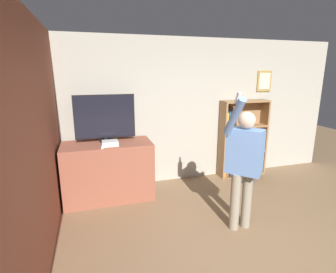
{
  "coord_description": "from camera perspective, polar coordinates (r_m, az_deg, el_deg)",
  "views": [
    {
      "loc": [
        -1.71,
        -1.98,
        2.09
      ],
      "look_at": [
        -0.66,
        1.51,
        1.19
      ],
      "focal_mm": 28.0,
      "sensor_mm": 36.0,
      "label": 1
    }
  ],
  "objects": [
    {
      "name": "game_console",
      "position": [
        4.2,
        -12.49,
        -1.44
      ],
      "size": [
        0.25,
        0.19,
        0.08
      ],
      "color": "white",
      "rests_on": "tv_ledge"
    },
    {
      "name": "ground_plane",
      "position": [
        3.35,
        20.82,
        -25.74
      ],
      "size": [
        14.0,
        14.0,
        0.0
      ],
      "primitive_type": "plane",
      "color": "#846647"
    },
    {
      "name": "tv_ledge",
      "position": [
        4.52,
        -12.84,
        -7.3
      ],
      "size": [
        1.44,
        0.68,
        0.96
      ],
      "color": "#93513D",
      "rests_on": "ground_plane"
    },
    {
      "name": "person",
      "position": [
        3.54,
        16.22,
        -4.98
      ],
      "size": [
        0.58,
        0.54,
        1.87
      ],
      "rotation": [
        0.0,
        0.0,
        -0.82
      ],
      "color": "gray",
      "rests_on": "ground_plane"
    },
    {
      "name": "waste_bin",
      "position": [
        5.33,
        17.0,
        -7.64
      ],
      "size": [
        0.27,
        0.27,
        0.37
      ],
      "color": "#4C4C51",
      "rests_on": "ground_plane"
    },
    {
      "name": "wall_side_brick",
      "position": [
        3.44,
        -25.63,
        0.13
      ],
      "size": [
        0.06,
        4.27,
        2.7
      ],
      "color": "#93513D",
      "rests_on": "ground_plane"
    },
    {
      "name": "remote_loose",
      "position": [
        4.12,
        -14.08,
        -2.23
      ],
      "size": [
        0.05,
        0.14,
        0.02
      ],
      "color": "white",
      "rests_on": "tv_ledge"
    },
    {
      "name": "television",
      "position": [
        4.4,
        -13.57,
        3.99
      ],
      "size": [
        0.97,
        0.22,
        0.77
      ],
      "color": "black",
      "rests_on": "tv_ledge"
    },
    {
      "name": "wall_back",
      "position": [
        5.03,
        3.45,
        5.5
      ],
      "size": [
        6.48,
        0.09,
        2.7
      ],
      "color": "#B2AD9E",
      "rests_on": "ground_plane"
    },
    {
      "name": "bookshelf",
      "position": [
        5.48,
        15.0,
        -0.99
      ],
      "size": [
        0.98,
        0.28,
        1.54
      ],
      "color": "#997047",
      "rests_on": "ground_plane"
    }
  ]
}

